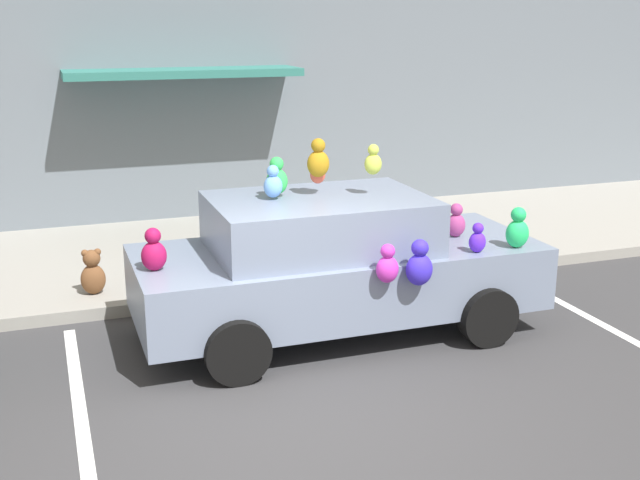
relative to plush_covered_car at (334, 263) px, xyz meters
The scene contains 7 objects.
ground_plane 2.15m from the plush_covered_car, 118.13° to the right, with size 60.00×60.00×0.00m, color #38383A.
sidewalk 3.45m from the plush_covered_car, 106.25° to the left, with size 24.00×4.00×0.15m, color gray.
storefront_building 5.96m from the plush_covered_car, 99.92° to the left, with size 24.00×1.25×6.40m.
parking_stripe_front 3.16m from the plush_covered_car, 14.45° to the right, with size 0.12×3.60×0.01m, color silver.
parking_stripe_rear 2.98m from the plush_covered_car, 164.59° to the right, with size 0.12×3.60×0.01m, color silver.
plush_covered_car is the anchor object (origin of this frame).
teddy_bear_on_sidewalk 3.04m from the plush_covered_car, 143.94° to the left, with size 0.29×0.25×0.56m.
Camera 1 is at (-1.95, -5.94, 3.37)m, focal length 44.67 mm.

